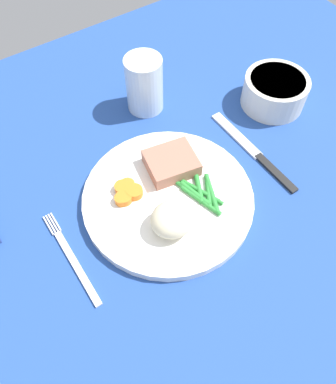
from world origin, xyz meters
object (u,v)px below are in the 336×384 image
object	(u,v)px
water_glass	(145,88)
salad_bowl	(275,90)
knife	(254,153)
fork	(72,258)
dinner_plate	(168,198)
meat_portion	(172,163)

from	to	relation	value
water_glass	salad_bowl	world-z (taller)	water_glass
knife	salad_bowl	size ratio (longest dim) A/B	1.78
water_glass	knife	bearing A→B (deg)	-65.27
knife	fork	bearing A→B (deg)	176.76
dinner_plate	meat_portion	distance (cm)	5.82
fork	salad_bowl	xyz separation A→B (cm)	(45.00, 7.40, 2.95)
dinner_plate	salad_bowl	size ratio (longest dim) A/B	2.28
water_glass	fork	bearing A→B (deg)	-141.40
salad_bowl	water_glass	bearing A→B (deg)	147.68
knife	water_glass	world-z (taller)	water_glass
salad_bowl	meat_portion	bearing A→B (deg)	-173.08
knife	salad_bowl	world-z (taller)	salad_bowl
fork	water_glass	bearing A→B (deg)	37.34
meat_portion	fork	size ratio (longest dim) A/B	0.46
water_glass	salad_bowl	bearing A→B (deg)	-32.32
dinner_plate	meat_portion	xyz separation A→B (cm)	(3.55, 4.14, 2.04)
fork	knife	xyz separation A→B (cm)	(34.30, -0.03, -0.00)
meat_portion	knife	distance (cm)	14.96
dinner_plate	meat_portion	size ratio (longest dim) A/B	3.44
dinner_plate	salad_bowl	world-z (taller)	salad_bowl
dinner_plate	water_glass	world-z (taller)	water_glass
dinner_plate	fork	xyz separation A→B (cm)	(-16.70, -0.26, -0.60)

